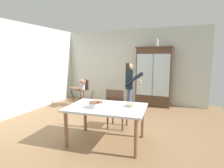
% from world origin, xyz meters
% --- Properties ---
extents(ground_plane, '(6.24, 6.24, 0.00)m').
position_xyz_m(ground_plane, '(0.00, 0.00, 0.00)').
color(ground_plane, '#93704C').
extents(wall_back, '(5.32, 0.06, 2.70)m').
position_xyz_m(wall_back, '(0.00, 2.63, 1.35)').
color(wall_back, silver).
rests_on(wall_back, ground_plane).
extents(wall_left, '(0.06, 5.32, 2.70)m').
position_xyz_m(wall_left, '(-2.63, 0.00, 1.35)').
color(wall_left, silver).
rests_on(wall_left, ground_plane).
extents(china_cabinet, '(1.23, 0.48, 2.04)m').
position_xyz_m(china_cabinet, '(0.88, 2.37, 1.03)').
color(china_cabinet, '#4C3323').
rests_on(china_cabinet, ground_plane).
extents(ceramic_vase, '(0.13, 0.13, 0.27)m').
position_xyz_m(ceramic_vase, '(0.94, 2.37, 2.16)').
color(ceramic_vase, '#B2B7B2').
rests_on(ceramic_vase, china_cabinet).
extents(high_chair_with_toddler, '(0.74, 0.82, 0.95)m').
position_xyz_m(high_chair_with_toddler, '(-1.38, 1.37, 0.65)').
color(high_chair_with_toddler, '#4C3323').
rests_on(high_chair_with_toddler, ground_plane).
extents(adult_person, '(0.59, 0.57, 1.53)m').
position_xyz_m(adult_person, '(0.44, 0.94, 0.97)').
color(adult_person, '#3D4C6B').
rests_on(adult_person, ground_plane).
extents(dining_table, '(1.59, 1.15, 0.74)m').
position_xyz_m(dining_table, '(0.49, -0.81, 0.65)').
color(dining_table, silver).
rests_on(dining_table, ground_plane).
extents(birthday_cake, '(0.28, 0.28, 0.19)m').
position_xyz_m(birthday_cake, '(0.33, -0.96, 0.79)').
color(birthday_cake, white).
rests_on(birthday_cake, dining_table).
extents(serving_bowl, '(0.18, 0.18, 0.05)m').
position_xyz_m(serving_bowl, '(0.93, -0.64, 0.77)').
color(serving_bowl, '#C6AD93').
rests_on(serving_bowl, dining_table).
extents(dining_chair_far_side, '(0.45, 0.45, 0.96)m').
position_xyz_m(dining_chair_far_side, '(0.42, -0.09, 0.56)').
color(dining_chair_far_side, '#4C3323').
rests_on(dining_chair_far_side, ground_plane).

